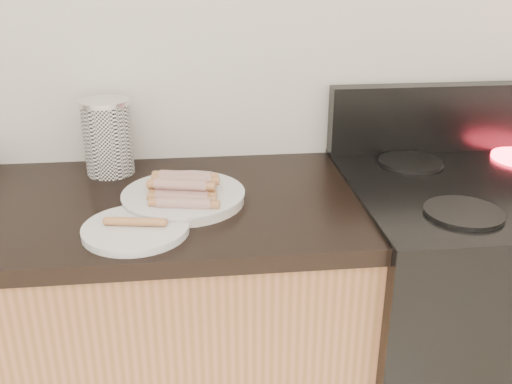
{
  "coord_description": "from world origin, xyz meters",
  "views": [
    {
      "loc": [
        0.01,
        0.38,
        1.47
      ],
      "look_at": [
        0.14,
        1.62,
        0.94
      ],
      "focal_mm": 40.0,
      "sensor_mm": 36.0,
      "label": 1
    }
  ],
  "objects": [
    {
      "name": "burner_far_left",
      "position": [
        0.61,
        1.84,
        0.92
      ],
      "size": [
        0.18,
        0.18,
        0.01
      ],
      "primitive_type": "cylinder",
      "color": "black",
      "rests_on": "stove"
    },
    {
      "name": "stove",
      "position": [
        0.78,
        1.68,
        0.46
      ],
      "size": [
        0.76,
        0.65,
        0.91
      ],
      "color": "black",
      "rests_on": "floor"
    },
    {
      "name": "plain_sausages",
      "position": [
        -0.13,
        1.52,
        0.93
      ],
      "size": [
        0.13,
        0.04,
        0.02
      ],
      "rotation": [
        0.0,
        0.0,
        -0.17
      ],
      "color": "#AF6546",
      "rests_on": "side_plate"
    },
    {
      "name": "stove_panel",
      "position": [
        0.78,
        1.96,
        1.01
      ],
      "size": [
        0.76,
        0.06,
        0.2
      ],
      "primitive_type": "cube",
      "color": "black",
      "rests_on": "stove"
    },
    {
      "name": "side_plate",
      "position": [
        -0.13,
        1.52,
        0.91
      ],
      "size": [
        0.3,
        0.3,
        0.02
      ],
      "primitive_type": "cylinder",
      "rotation": [
        0.0,
        0.0,
        0.38
      ],
      "color": "white",
      "rests_on": "counter_slab"
    },
    {
      "name": "wall_back",
      "position": [
        0.0,
        2.0,
        1.3
      ],
      "size": [
        4.0,
        0.04,
        2.6
      ],
      "primitive_type": "cube",
      "color": "silver",
      "rests_on": "ground"
    },
    {
      "name": "main_plate",
      "position": [
        -0.03,
        1.67,
        0.91
      ],
      "size": [
        0.35,
        0.35,
        0.02
      ],
      "primitive_type": "cylinder",
      "rotation": [
        0.0,
        0.0,
        0.19
      ],
      "color": "white",
      "rests_on": "counter_slab"
    },
    {
      "name": "hotdog_pile",
      "position": [
        -0.03,
        1.67,
        0.94
      ],
      "size": [
        0.13,
        0.23,
        0.05
      ],
      "rotation": [
        0.0,
        0.0,
        -0.25
      ],
      "color": "maroon",
      "rests_on": "main_plate"
    },
    {
      "name": "burner_near_left",
      "position": [
        0.61,
        1.51,
        0.92
      ],
      "size": [
        0.18,
        0.18,
        0.01
      ],
      "primitive_type": "cylinder",
      "color": "black",
      "rests_on": "stove"
    },
    {
      "name": "canister",
      "position": [
        -0.23,
        1.9,
        1.0
      ],
      "size": [
        0.13,
        0.13,
        0.21
      ],
      "rotation": [
        0.0,
        0.0,
        0.08
      ],
      "color": "white",
      "rests_on": "counter_slab"
    }
  ]
}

